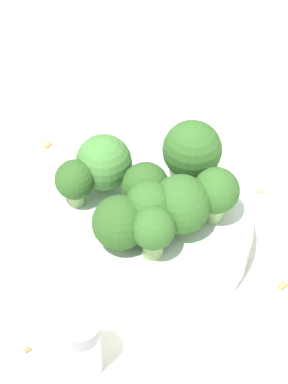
# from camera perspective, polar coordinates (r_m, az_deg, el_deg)

# --- Properties ---
(ground_plane) EXTENTS (3.00, 3.00, 0.00)m
(ground_plane) POSITION_cam_1_polar(r_m,az_deg,el_deg) (0.63, -0.00, -4.31)
(ground_plane) COLOR silver
(bowl) EXTENTS (0.21, 0.21, 0.03)m
(bowl) POSITION_cam_1_polar(r_m,az_deg,el_deg) (0.62, -0.00, -3.27)
(bowl) COLOR silver
(bowl) RESTS_ON ground_plane
(broccoli_floret_0) EXTENTS (0.05, 0.05, 0.06)m
(broccoli_floret_0) POSITION_cam_1_polar(r_m,az_deg,el_deg) (0.61, -3.58, 2.61)
(broccoli_floret_0) COLOR #8EB770
(broccoli_floret_0) RESTS_ON bowl
(broccoli_floret_1) EXTENTS (0.04, 0.04, 0.06)m
(broccoli_floret_1) POSITION_cam_1_polar(r_m,az_deg,el_deg) (0.58, 0.61, 0.35)
(broccoli_floret_1) COLOR #8EB770
(broccoli_floret_1) RESTS_ON bowl
(broccoli_floret_2) EXTENTS (0.05, 0.05, 0.06)m
(broccoli_floret_2) POSITION_cam_1_polar(r_m,az_deg,el_deg) (0.57, 3.27, -1.16)
(broccoli_floret_2) COLOR #84AD66
(broccoli_floret_2) RESTS_ON bowl
(broccoli_floret_3) EXTENTS (0.04, 0.04, 0.06)m
(broccoli_floret_3) POSITION_cam_1_polar(r_m,az_deg,el_deg) (0.57, 0.49, -1.24)
(broccoli_floret_3) COLOR #7A9E5B
(broccoli_floret_3) RESTS_ON bowl
(broccoli_floret_4) EXTENTS (0.04, 0.04, 0.06)m
(broccoli_floret_4) POSITION_cam_1_polar(r_m,az_deg,el_deg) (0.58, 6.42, -0.04)
(broccoli_floret_4) COLOR #8EB770
(broccoli_floret_4) RESTS_ON bowl
(broccoli_floret_5) EXTENTS (0.05, 0.05, 0.05)m
(broccoli_floret_5) POSITION_cam_1_polar(r_m,az_deg,el_deg) (0.56, -2.19, -2.78)
(broccoli_floret_5) COLOR #84AD66
(broccoli_floret_5) RESTS_ON bowl
(broccoli_floret_6) EXTENTS (0.06, 0.06, 0.07)m
(broccoli_floret_6) POSITION_cam_1_polar(r_m,az_deg,el_deg) (0.62, 4.30, 3.71)
(broccoli_floret_6) COLOR #84AD66
(broccoli_floret_6) RESTS_ON bowl
(broccoli_floret_7) EXTENTS (0.04, 0.04, 0.05)m
(broccoli_floret_7) POSITION_cam_1_polar(r_m,az_deg,el_deg) (0.55, 0.82, -3.43)
(broccoli_floret_7) COLOR #7A9E5B
(broccoli_floret_7) RESTS_ON bowl
(broccoli_floret_8) EXTENTS (0.04, 0.04, 0.05)m
(broccoli_floret_8) POSITION_cam_1_polar(r_m,az_deg,el_deg) (0.60, -6.12, 1.04)
(broccoli_floret_8) COLOR #84AD66
(broccoli_floret_8) RESTS_ON bowl
(pepper_shaker) EXTENTS (0.03, 0.03, 0.06)m
(pepper_shaker) POSITION_cam_1_polar(r_m,az_deg,el_deg) (0.53, -5.56, -13.45)
(pepper_shaker) COLOR silver
(pepper_shaker) RESTS_ON ground_plane
(almond_crumb_0) EXTENTS (0.01, 0.01, 0.01)m
(almond_crumb_0) POSITION_cam_1_polar(r_m,az_deg,el_deg) (0.73, -8.65, 4.32)
(almond_crumb_0) COLOR tan
(almond_crumb_0) RESTS_ON ground_plane
(almond_crumb_2) EXTENTS (0.01, 0.01, 0.01)m
(almond_crumb_2) POSITION_cam_1_polar(r_m,az_deg,el_deg) (0.57, -10.31, -13.56)
(almond_crumb_2) COLOR olive
(almond_crumb_2) RESTS_ON ground_plane
(almond_crumb_3) EXTENTS (0.01, 0.01, 0.01)m
(almond_crumb_3) POSITION_cam_1_polar(r_m,az_deg,el_deg) (0.61, 12.26, -8.01)
(almond_crumb_3) COLOR #AD7F4C
(almond_crumb_3) RESTS_ON ground_plane
(almond_crumb_4) EXTENTS (0.01, 0.01, 0.01)m
(almond_crumb_4) POSITION_cam_1_polar(r_m,az_deg,el_deg) (0.69, 10.32, 0.19)
(almond_crumb_4) COLOR tan
(almond_crumb_4) RESTS_ON ground_plane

